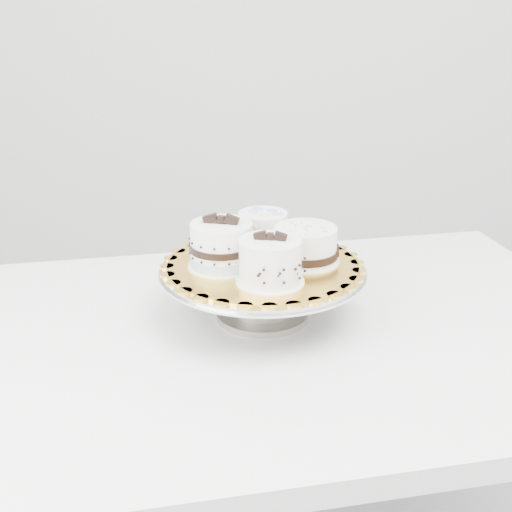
{
  "coord_description": "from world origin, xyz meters",
  "views": [
    {
      "loc": [
        -0.05,
        -0.79,
        1.3
      ],
      "look_at": [
        0.0,
        0.26,
        0.88
      ],
      "focal_mm": 45.0,
      "sensor_mm": 36.0,
      "label": 1
    }
  ],
  "objects_px": {
    "cake_board": "(263,265)",
    "table": "(284,362)",
    "cake_swirl": "(270,262)",
    "cake_dots": "(263,229)",
    "cake_stand": "(263,282)",
    "cake_banded": "(222,247)",
    "cake_ribbon": "(306,245)"
  },
  "relations": [
    {
      "from": "table",
      "to": "cake_dots",
      "type": "distance_m",
      "value": 0.25
    },
    {
      "from": "cake_banded",
      "to": "cake_dots",
      "type": "bearing_deg",
      "value": 64.51
    },
    {
      "from": "cake_stand",
      "to": "cake_ribbon",
      "type": "height_order",
      "value": "cake_ribbon"
    },
    {
      "from": "table",
      "to": "cake_ribbon",
      "type": "relative_size",
      "value": 10.08
    },
    {
      "from": "table",
      "to": "cake_ribbon",
      "type": "height_order",
      "value": "cake_ribbon"
    },
    {
      "from": "cake_banded",
      "to": "cake_ribbon",
      "type": "bearing_deg",
      "value": 20.44
    },
    {
      "from": "cake_banded",
      "to": "cake_ribbon",
      "type": "height_order",
      "value": "cake_banded"
    },
    {
      "from": "cake_board",
      "to": "cake_ribbon",
      "type": "relative_size",
      "value": 2.62
    },
    {
      "from": "cake_stand",
      "to": "cake_board",
      "type": "xyz_separation_m",
      "value": [
        -0.0,
        0.0,
        0.03
      ]
    },
    {
      "from": "cake_banded",
      "to": "cake_dots",
      "type": "height_order",
      "value": "cake_banded"
    },
    {
      "from": "cake_board",
      "to": "table",
      "type": "bearing_deg",
      "value": -47.2
    },
    {
      "from": "cake_swirl",
      "to": "cake_ribbon",
      "type": "relative_size",
      "value": 0.94
    },
    {
      "from": "cake_board",
      "to": "cake_swirl",
      "type": "bearing_deg",
      "value": -85.02
    },
    {
      "from": "cake_board",
      "to": "cake_ribbon",
      "type": "distance_m",
      "value": 0.09
    },
    {
      "from": "cake_swirl",
      "to": "cake_dots",
      "type": "relative_size",
      "value": 1.07
    },
    {
      "from": "table",
      "to": "cake_board",
      "type": "distance_m",
      "value": 0.19
    },
    {
      "from": "cake_board",
      "to": "cake_dots",
      "type": "relative_size",
      "value": 2.99
    },
    {
      "from": "cake_board",
      "to": "cake_swirl",
      "type": "distance_m",
      "value": 0.09
    },
    {
      "from": "cake_swirl",
      "to": "cake_banded",
      "type": "relative_size",
      "value": 0.92
    },
    {
      "from": "cake_dots",
      "to": "cake_stand",
      "type": "bearing_deg",
      "value": -96.93
    },
    {
      "from": "table",
      "to": "cake_ribbon",
      "type": "xyz_separation_m",
      "value": [
        0.04,
        0.05,
        0.21
      ]
    },
    {
      "from": "cake_stand",
      "to": "table",
      "type": "bearing_deg",
      "value": -47.2
    },
    {
      "from": "table",
      "to": "cake_banded",
      "type": "bearing_deg",
      "value": 154.77
    },
    {
      "from": "cake_board",
      "to": "cake_dots",
      "type": "xyz_separation_m",
      "value": [
        0.01,
        0.09,
        0.04
      ]
    },
    {
      "from": "table",
      "to": "cake_board",
      "type": "height_order",
      "value": "cake_board"
    },
    {
      "from": "cake_dots",
      "to": "cake_board",
      "type": "bearing_deg",
      "value": -96.93
    },
    {
      "from": "cake_swirl",
      "to": "cake_dots",
      "type": "height_order",
      "value": "cake_swirl"
    },
    {
      "from": "cake_board",
      "to": "cake_banded",
      "type": "distance_m",
      "value": 0.08
    },
    {
      "from": "cake_stand",
      "to": "cake_banded",
      "type": "distance_m",
      "value": 0.1
    },
    {
      "from": "table",
      "to": "cake_stand",
      "type": "bearing_deg",
      "value": 124.52
    },
    {
      "from": "table",
      "to": "cake_swirl",
      "type": "bearing_deg",
      "value": -133.23
    },
    {
      "from": "cake_dots",
      "to": "table",
      "type": "bearing_deg",
      "value": -79.32
    }
  ]
}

